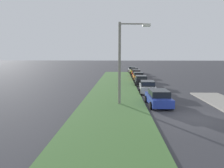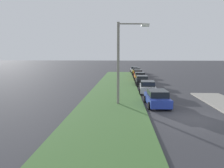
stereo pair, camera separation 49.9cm
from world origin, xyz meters
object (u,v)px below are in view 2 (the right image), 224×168
object	(u,v)px
parked_car_blue	(157,98)
streetlight	(122,57)
parked_car_orange	(140,76)
parked_car_red	(138,73)
parked_car_black	(142,80)
parked_car_white	(134,70)
parked_car_silver	(147,87)
parked_car_yellow	(136,71)

from	to	relation	value
parked_car_blue	streetlight	xyz separation A→B (m)	(0.29, 3.21, 3.67)
parked_car_blue	parked_car_orange	xyz separation A→B (m)	(19.18, 0.17, 0.00)
parked_car_blue	parked_car_orange	world-z (taller)	same
parked_car_red	parked_car_black	bearing A→B (deg)	-178.39
parked_car_black	parked_car_orange	world-z (taller)	same
parked_car_black	parked_car_white	bearing A→B (deg)	0.97
parked_car_blue	parked_car_white	xyz separation A→B (m)	(36.78, 0.31, 0.00)
parked_car_silver	parked_car_yellow	bearing A→B (deg)	2.94
parked_car_white	parked_car_silver	bearing A→B (deg)	-179.29
parked_car_silver	parked_car_orange	bearing A→B (deg)	3.38
parked_car_black	parked_car_yellow	bearing A→B (deg)	0.03
parked_car_silver	parked_car_white	size ratio (longest dim) A/B	1.02
parked_car_silver	streetlight	size ratio (longest dim) A/B	0.59
parked_car_black	streetlight	xyz separation A→B (m)	(-12.80, 2.94, 3.67)
parked_car_red	parked_car_blue	bearing A→B (deg)	-177.19
parked_car_black	streetlight	distance (m)	13.64
parked_car_white	parked_car_orange	bearing A→B (deg)	-179.15
parked_car_blue	parked_car_yellow	xyz separation A→B (m)	(31.41, -0.00, 0.00)
parked_car_yellow	streetlight	size ratio (longest dim) A/B	0.58
parked_car_blue	parked_car_silver	distance (m)	6.63
parked_car_silver	parked_car_red	world-z (taller)	same
parked_car_orange	streetlight	distance (m)	19.49
parked_car_silver	parked_car_yellow	size ratio (longest dim) A/B	1.01
parked_car_red	parked_car_orange	bearing A→B (deg)	-178.53
parked_car_black	parked_car_yellow	xyz separation A→B (m)	(18.32, -0.28, 0.00)
parked_car_orange	parked_car_blue	bearing A→B (deg)	-179.79
parked_car_blue	parked_car_yellow	size ratio (longest dim) A/B	1.01
parked_car_blue	parked_car_white	distance (m)	36.78
parked_car_yellow	streetlight	world-z (taller)	streetlight
parked_car_orange	streetlight	world-z (taller)	streetlight
parked_car_blue	parked_car_silver	world-z (taller)	same
parked_car_red	parked_car_white	bearing A→B (deg)	4.14
parked_car_red	parked_car_silver	bearing A→B (deg)	-177.61
parked_car_black	parked_car_orange	distance (m)	6.09
parked_car_yellow	parked_car_blue	bearing A→B (deg)	-178.73
parked_car_white	streetlight	size ratio (longest dim) A/B	0.57
parked_car_orange	parked_car_red	size ratio (longest dim) A/B	0.98
parked_car_orange	parked_car_yellow	bearing A→B (deg)	-1.08
parked_car_yellow	streetlight	bearing A→B (deg)	175.38
parked_car_silver	parked_car_black	bearing A→B (deg)	4.41
parked_car_silver	parked_car_white	xyz separation A→B (m)	(30.15, 0.16, 0.00)
parked_car_yellow	parked_car_white	xyz separation A→B (m)	(5.36, 0.31, 0.00)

